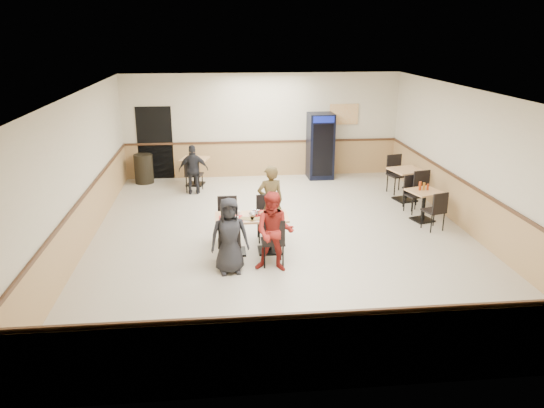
{
  "coord_description": "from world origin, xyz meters",
  "views": [
    {
      "loc": [
        -1.29,
        -10.29,
        4.15
      ],
      "look_at": [
        -0.28,
        -0.5,
        0.91
      ],
      "focal_mm": 35.0,
      "sensor_mm": 36.0,
      "label": 1
    }
  ],
  "objects": [
    {
      "name": "main_table",
      "position": [
        -0.7,
        -0.72,
        0.5
      ],
      "size": [
        1.39,
        0.7,
        0.75
      ],
      "rotation": [
        0.0,
        0.0,
        0.0
      ],
      "color": "black",
      "rests_on": "ground"
    },
    {
      "name": "side_table_near_chair_north",
      "position": [
        3.3,
        1.26,
        0.45
      ],
      "size": [
        0.52,
        0.52,
        0.9
      ],
      "primitive_type": null,
      "rotation": [
        0.0,
        0.0,
        0.29
      ],
      "color": "black",
      "rests_on": "ground"
    },
    {
      "name": "ground",
      "position": [
        0.0,
        0.0,
        0.0
      ],
      "size": [
        10.0,
        10.0,
        0.0
      ],
      "primitive_type": "plane",
      "color": "beige",
      "rests_on": "ground"
    },
    {
      "name": "side_table_near_chair_south",
      "position": [
        3.3,
        0.12,
        0.45
      ],
      "size": [
        0.52,
        0.52,
        0.9
      ],
      "primitive_type": null,
      "rotation": [
        0.0,
        0.0,
        3.43
      ],
      "color": "black",
      "rests_on": "ground"
    },
    {
      "name": "pepsi_cooler",
      "position": [
        1.65,
        4.59,
        0.95
      ],
      "size": [
        0.73,
        0.74,
        1.89
      ],
      "rotation": [
        0.0,
        0.0,
        0.02
      ],
      "color": "black",
      "rests_on": "ground"
    },
    {
      "name": "back_table_chair_lone",
      "position": [
        -1.96,
        3.59,
        0.48
      ],
      "size": [
        0.54,
        0.54,
        0.96
      ],
      "primitive_type": null,
      "rotation": [
        0.0,
        0.0,
        2.9
      ],
      "color": "black",
      "rests_on": "ground"
    },
    {
      "name": "diner_man_opposite",
      "position": [
        -0.25,
        0.13,
        0.76
      ],
      "size": [
        0.61,
        0.45,
        1.52
      ],
      "primitive_type": "imported",
      "rotation": [
        0.0,
        0.0,
        3.3
      ],
      "color": "#4F3F21",
      "rests_on": "ground"
    },
    {
      "name": "side_table_far",
      "position": [
        3.41,
        2.21,
        0.54
      ],
      "size": [
        0.92,
        0.92,
        0.81
      ],
      "rotation": [
        0.0,
        0.0,
        0.24
      ],
      "color": "black",
      "rests_on": "ground"
    },
    {
      "name": "diner_woman_right",
      "position": [
        -0.35,
        -1.56,
        0.73
      ],
      "size": [
        0.82,
        0.71,
        1.47
      ],
      "primitive_type": "imported",
      "rotation": [
        0.0,
        0.0,
        -0.23
      ],
      "color": "maroon",
      "rests_on": "ground"
    },
    {
      "name": "side_table_near",
      "position": [
        3.3,
        0.69,
        0.47
      ],
      "size": [
        0.82,
        0.82,
        0.71
      ],
      "rotation": [
        0.0,
        0.0,
        0.29
      ],
      "color": "black",
      "rests_on": "ground"
    },
    {
      "name": "side_table_far_chair_north",
      "position": [
        3.41,
        2.86,
        0.51
      ],
      "size": [
        0.58,
        0.58,
        1.03
      ],
      "primitive_type": null,
      "rotation": [
        0.0,
        0.0,
        0.24
      ],
      "color": "black",
      "rests_on": "ground"
    },
    {
      "name": "main_chairs",
      "position": [
        -0.75,
        -0.72,
        0.47
      ],
      "size": [
        1.24,
        1.63,
        0.95
      ],
      "rotation": [
        0.0,
        0.0,
        0.0
      ],
      "color": "black",
      "rests_on": "ground"
    },
    {
      "name": "lone_diner",
      "position": [
        -1.96,
        3.34,
        0.66
      ],
      "size": [
        0.77,
        0.33,
        1.31
      ],
      "primitive_type": "imported",
      "rotation": [
        0.0,
        0.0,
        3.16
      ],
      "color": "black",
      "rests_on": "ground"
    },
    {
      "name": "trash_bin",
      "position": [
        -3.41,
        4.55,
        0.41
      ],
      "size": [
        0.52,
        0.52,
        0.82
      ],
      "primitive_type": "cylinder",
      "color": "black",
      "rests_on": "ground"
    },
    {
      "name": "condiment_caddy",
      "position": [
        3.26,
        0.74,
        0.8
      ],
      "size": [
        0.23,
        0.06,
        0.2
      ],
      "color": "#A5310B",
      "rests_on": "side_table_near"
    },
    {
      "name": "room_shell",
      "position": [
        1.78,
        2.55,
        0.58
      ],
      "size": [
        10.0,
        10.0,
        10.0
      ],
      "color": "silver",
      "rests_on": "ground"
    },
    {
      "name": "diner_woman_left",
      "position": [
        -1.15,
        -1.56,
        0.7
      ],
      "size": [
        0.72,
        0.51,
        1.39
      ],
      "primitive_type": "imported",
      "rotation": [
        0.0,
        0.0,
        0.11
      ],
      "color": "black",
      "rests_on": "ground"
    },
    {
      "name": "back_table",
      "position": [
        -1.96,
        4.2,
        0.5
      ],
      "size": [
        0.86,
        0.86,
        0.76
      ],
      "rotation": [
        0.0,
        0.0,
        -0.24
      ],
      "color": "black",
      "rests_on": "ground"
    },
    {
      "name": "side_table_far_chair_south",
      "position": [
        3.41,
        1.56,
        0.51
      ],
      "size": [
        0.58,
        0.58,
        1.03
      ],
      "primitive_type": null,
      "rotation": [
        0.0,
        0.0,
        3.38
      ],
      "color": "black",
      "rests_on": "ground"
    },
    {
      "name": "tabletop_clutter",
      "position": [
        -0.69,
        -0.78,
        0.77
      ],
      "size": [
        1.22,
        0.61,
        0.12
      ],
      "rotation": [
        0.0,
        0.0,
        0.0
      ],
      "color": "#BB0C0F",
      "rests_on": "main_table"
    }
  ]
}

